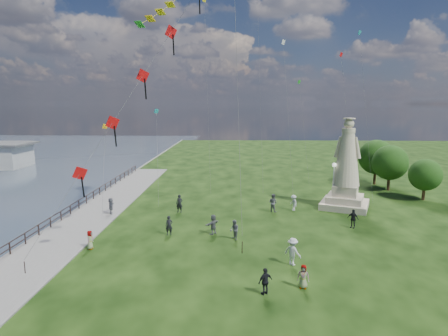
{
  "coord_description": "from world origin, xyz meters",
  "views": [
    {
      "loc": [
        0.03,
        -23.11,
        10.84
      ],
      "look_at": [
        -1.0,
        8.0,
        5.5
      ],
      "focal_mm": 30.0,
      "sensor_mm": 36.0,
      "label": 1
    }
  ],
  "objects_px": {
    "lamppost": "(334,176)",
    "person_4": "(303,276)",
    "person_5": "(111,207)",
    "person_10": "(90,240)",
    "person_1": "(234,230)",
    "person_7": "(273,203)",
    "person_6": "(179,204)",
    "person_2": "(293,252)",
    "person_9": "(353,219)",
    "person_0": "(169,226)",
    "person_8": "(294,203)",
    "statue": "(346,174)",
    "person_3": "(265,281)",
    "person_11": "(213,224)"
  },
  "relations": [
    {
      "from": "person_3",
      "to": "person_5",
      "type": "xyz_separation_m",
      "value": [
        -14.09,
        15.35,
        0.0
      ]
    },
    {
      "from": "statue",
      "to": "lamppost",
      "type": "xyz_separation_m",
      "value": [
        -1.36,
        -0.3,
        -0.08
      ]
    },
    {
      "from": "statue",
      "to": "person_4",
      "type": "height_order",
      "value": "statue"
    },
    {
      "from": "person_1",
      "to": "person_6",
      "type": "distance_m",
      "value": 9.44
    },
    {
      "from": "person_0",
      "to": "person_1",
      "type": "relative_size",
      "value": 1.0
    },
    {
      "from": "person_10",
      "to": "person_5",
      "type": "bearing_deg",
      "value": 7.75
    },
    {
      "from": "person_6",
      "to": "person_4",
      "type": "bearing_deg",
      "value": -49.29
    },
    {
      "from": "person_2",
      "to": "person_9",
      "type": "relative_size",
      "value": 1.13
    },
    {
      "from": "person_5",
      "to": "person_7",
      "type": "relative_size",
      "value": 0.86
    },
    {
      "from": "person_1",
      "to": "person_7",
      "type": "height_order",
      "value": "person_7"
    },
    {
      "from": "person_5",
      "to": "person_10",
      "type": "bearing_deg",
      "value": 177.46
    },
    {
      "from": "person_3",
      "to": "person_11",
      "type": "bearing_deg",
      "value": -103.03
    },
    {
      "from": "person_1",
      "to": "person_10",
      "type": "bearing_deg",
      "value": -105.21
    },
    {
      "from": "lamppost",
      "to": "person_9",
      "type": "bearing_deg",
      "value": -88.14
    },
    {
      "from": "person_2",
      "to": "person_11",
      "type": "bearing_deg",
      "value": -6.86
    },
    {
      "from": "lamppost",
      "to": "person_4",
      "type": "xyz_separation_m",
      "value": [
        -6.13,
        -17.57,
        -2.76
      ]
    },
    {
      "from": "lamppost",
      "to": "person_9",
      "type": "distance_m",
      "value": 6.86
    },
    {
      "from": "person_7",
      "to": "person_11",
      "type": "relative_size",
      "value": 1.09
    },
    {
      "from": "person_1",
      "to": "person_9",
      "type": "xyz_separation_m",
      "value": [
        10.47,
        3.32,
        0.02
      ]
    },
    {
      "from": "statue",
      "to": "person_4",
      "type": "xyz_separation_m",
      "value": [
        -7.49,
        -17.87,
        -2.84
      ]
    },
    {
      "from": "person_0",
      "to": "person_6",
      "type": "bearing_deg",
      "value": 82.76
    },
    {
      "from": "person_0",
      "to": "person_1",
      "type": "distance_m",
      "value": 5.54
    },
    {
      "from": "person_2",
      "to": "statue",
      "type": "bearing_deg",
      "value": -78.69
    },
    {
      "from": "statue",
      "to": "person_5",
      "type": "height_order",
      "value": "statue"
    },
    {
      "from": "person_1",
      "to": "person_6",
      "type": "relative_size",
      "value": 0.9
    },
    {
      "from": "person_1",
      "to": "person_5",
      "type": "bearing_deg",
      "value": -145.57
    },
    {
      "from": "person_1",
      "to": "person_3",
      "type": "relative_size",
      "value": 1.02
    },
    {
      "from": "person_2",
      "to": "person_6",
      "type": "relative_size",
      "value": 1.05
    },
    {
      "from": "person_3",
      "to": "person_7",
      "type": "height_order",
      "value": "person_7"
    },
    {
      "from": "statue",
      "to": "person_10",
      "type": "height_order",
      "value": "statue"
    },
    {
      "from": "lamppost",
      "to": "person_7",
      "type": "height_order",
      "value": "lamppost"
    },
    {
      "from": "statue",
      "to": "person_0",
      "type": "relative_size",
      "value": 5.77
    },
    {
      "from": "person_5",
      "to": "person_6",
      "type": "height_order",
      "value": "person_6"
    },
    {
      "from": "person_8",
      "to": "person_6",
      "type": "bearing_deg",
      "value": -108.4
    },
    {
      "from": "statue",
      "to": "person_3",
      "type": "distance_m",
      "value": 21.29
    },
    {
      "from": "person_1",
      "to": "statue",
      "type": "bearing_deg",
      "value": 103.27
    },
    {
      "from": "person_0",
      "to": "person_3",
      "type": "distance_m",
      "value": 12.12
    },
    {
      "from": "person_5",
      "to": "person_8",
      "type": "xyz_separation_m",
      "value": [
        18.31,
        2.05,
        0.02
      ]
    },
    {
      "from": "person_1",
      "to": "person_9",
      "type": "distance_m",
      "value": 10.99
    },
    {
      "from": "person_4",
      "to": "person_10",
      "type": "height_order",
      "value": "person_4"
    },
    {
      "from": "person_0",
      "to": "person_3",
      "type": "bearing_deg",
      "value": -61.43
    },
    {
      "from": "person_2",
      "to": "person_10",
      "type": "height_order",
      "value": "person_2"
    },
    {
      "from": "person_9",
      "to": "person_10",
      "type": "relative_size",
      "value": 1.16
    },
    {
      "from": "person_3",
      "to": "person_4",
      "type": "height_order",
      "value": "person_3"
    },
    {
      "from": "person_7",
      "to": "lamppost",
      "type": "bearing_deg",
      "value": -129.11
    },
    {
      "from": "person_5",
      "to": "person_2",
      "type": "bearing_deg",
      "value": -136.01
    },
    {
      "from": "lamppost",
      "to": "person_9",
      "type": "relative_size",
      "value": 2.88
    },
    {
      "from": "person_2",
      "to": "person_8",
      "type": "relative_size",
      "value": 1.16
    },
    {
      "from": "person_4",
      "to": "person_8",
      "type": "height_order",
      "value": "person_8"
    },
    {
      "from": "person_6",
      "to": "person_2",
      "type": "bearing_deg",
      "value": -43.38
    }
  ]
}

